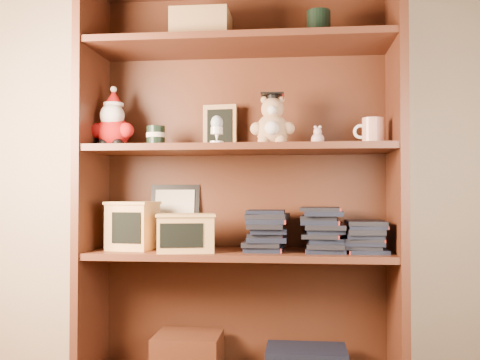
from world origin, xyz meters
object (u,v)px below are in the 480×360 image
Objects in this scene: bookcase at (241,191)px; grad_teddy_bear at (273,125)px; teacher_mug at (372,131)px; treats_box at (133,225)px.

bookcase is 0.29m from grad_teddy_bear.
bookcase reaches higher than teacher_mug.
teacher_mug is (0.50, -0.05, 0.22)m from bookcase.
bookcase is 7.80× the size of grad_teddy_bear.
bookcase is at bearing 7.02° from treats_box.
bookcase is 14.06× the size of teacher_mug.
grad_teddy_bear is 0.37m from teacher_mug.
teacher_mug is 0.98m from treats_box.
grad_teddy_bear is at bearing -0.57° from treats_box.
treats_box is (-0.92, -0.00, -0.36)m from teacher_mug.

